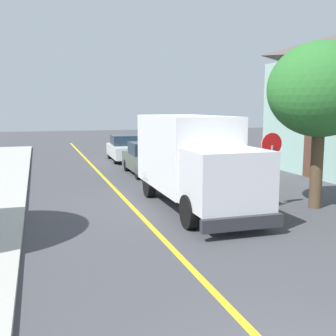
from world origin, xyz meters
TOP-DOWN VIEW (x-y plane):
  - centre_line_yellow at (0.00, 10.00)m, footprint 0.16×56.00m
  - box_truck at (2.07, 9.79)m, footprint 2.41×7.18m
  - parked_car_near at (2.33, 17.22)m, footprint 1.82×4.41m
  - parked_car_mid at (2.34, 23.06)m, footprint 1.93×4.45m
  - stop_sign at (4.58, 8.72)m, footprint 0.80×0.10m
  - street_tree_far_side at (6.12, 8.29)m, footprint 3.58×3.58m

SIDE VIEW (x-z plane):
  - centre_line_yellow at x=0.00m, z-range 0.00..0.01m
  - parked_car_near at x=2.33m, z-range -0.04..1.63m
  - parked_car_mid at x=2.34m, z-range -0.04..1.63m
  - box_truck at x=2.07m, z-range 0.17..3.37m
  - stop_sign at x=4.58m, z-range 0.53..3.18m
  - street_tree_far_side at x=6.12m, z-range 1.21..6.92m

